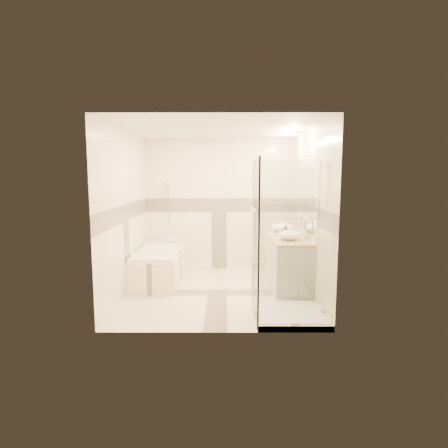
{
  "coord_description": "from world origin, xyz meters",
  "views": [
    {
      "loc": [
        0.12,
        -5.67,
        1.83
      ],
      "look_at": [
        0.1,
        0.25,
        1.05
      ],
      "focal_mm": 30.0,
      "sensor_mm": 36.0,
      "label": 1
    }
  ],
  "objects_px": {
    "vanity": "(287,262)",
    "amenity_bottle_b": "(286,230)",
    "bathtub": "(159,263)",
    "amenity_bottle_a": "(286,230)",
    "shower_enclosure": "(280,278)",
    "vessel_sink_far": "(290,235)",
    "vessel_sink_near": "(282,227)"
  },
  "relations": [
    {
      "from": "amenity_bottle_b",
      "to": "vanity",
      "type": "bearing_deg",
      "value": -73.26
    },
    {
      "from": "shower_enclosure",
      "to": "vessel_sink_far",
      "type": "height_order",
      "value": "shower_enclosure"
    },
    {
      "from": "vanity",
      "to": "amenity_bottle_b",
      "type": "height_order",
      "value": "amenity_bottle_b"
    },
    {
      "from": "vessel_sink_near",
      "to": "amenity_bottle_b",
      "type": "relative_size",
      "value": 2.33
    },
    {
      "from": "shower_enclosure",
      "to": "amenity_bottle_a",
      "type": "relative_size",
      "value": 11.91
    },
    {
      "from": "vanity",
      "to": "shower_enclosure",
      "type": "xyz_separation_m",
      "value": [
        -0.29,
        -1.27,
        0.08
      ]
    },
    {
      "from": "vessel_sink_near",
      "to": "amenity_bottle_b",
      "type": "distance_m",
      "value": 0.36
    },
    {
      "from": "shower_enclosure",
      "to": "amenity_bottle_b",
      "type": "relative_size",
      "value": 12.0
    },
    {
      "from": "bathtub",
      "to": "vanity",
      "type": "height_order",
      "value": "vanity"
    },
    {
      "from": "vessel_sink_far",
      "to": "amenity_bottle_b",
      "type": "distance_m",
      "value": 0.41
    },
    {
      "from": "bathtub",
      "to": "amenity_bottle_b",
      "type": "distance_m",
      "value": 2.24
    },
    {
      "from": "bathtub",
      "to": "vessel_sink_far",
      "type": "relative_size",
      "value": 4.56
    },
    {
      "from": "vessel_sink_far",
      "to": "amenity_bottle_a",
      "type": "xyz_separation_m",
      "value": [
        0.0,
        0.38,
        0.01
      ]
    },
    {
      "from": "shower_enclosure",
      "to": "amenity_bottle_b",
      "type": "bearing_deg",
      "value": 78.47
    },
    {
      "from": "amenity_bottle_a",
      "to": "amenity_bottle_b",
      "type": "height_order",
      "value": "amenity_bottle_a"
    },
    {
      "from": "vanity",
      "to": "vessel_sink_far",
      "type": "distance_m",
      "value": 0.61
    },
    {
      "from": "shower_enclosure",
      "to": "vessel_sink_far",
      "type": "relative_size",
      "value": 5.48
    },
    {
      "from": "vanity",
      "to": "vessel_sink_near",
      "type": "height_order",
      "value": "vessel_sink_near"
    },
    {
      "from": "shower_enclosure",
      "to": "vessel_sink_near",
      "type": "bearing_deg",
      "value": 80.86
    },
    {
      "from": "vessel_sink_near",
      "to": "shower_enclosure",
      "type": "bearing_deg",
      "value": -99.14
    },
    {
      "from": "vessel_sink_near",
      "to": "amenity_bottle_a",
      "type": "xyz_separation_m",
      "value": [
        0.0,
        -0.39,
        0.01
      ]
    },
    {
      "from": "amenity_bottle_a",
      "to": "vessel_sink_near",
      "type": "bearing_deg",
      "value": 90.0
    },
    {
      "from": "bathtub",
      "to": "amenity_bottle_a",
      "type": "height_order",
      "value": "amenity_bottle_a"
    },
    {
      "from": "amenity_bottle_a",
      "to": "amenity_bottle_b",
      "type": "distance_m",
      "value": 0.03
    },
    {
      "from": "vanity",
      "to": "vessel_sink_far",
      "type": "height_order",
      "value": "vessel_sink_far"
    },
    {
      "from": "amenity_bottle_a",
      "to": "vanity",
      "type": "bearing_deg",
      "value": -61.43
    },
    {
      "from": "vessel_sink_far",
      "to": "amenity_bottle_a",
      "type": "height_order",
      "value": "amenity_bottle_a"
    },
    {
      "from": "shower_enclosure",
      "to": "amenity_bottle_a",
      "type": "bearing_deg",
      "value": 78.22
    },
    {
      "from": "shower_enclosure",
      "to": "vanity",
      "type": "bearing_deg",
      "value": 77.03
    },
    {
      "from": "vessel_sink_far",
      "to": "amenity_bottle_b",
      "type": "bearing_deg",
      "value": 90.0
    },
    {
      "from": "shower_enclosure",
      "to": "amenity_bottle_a",
      "type": "distance_m",
      "value": 1.4
    },
    {
      "from": "vessel_sink_near",
      "to": "amenity_bottle_b",
      "type": "xyz_separation_m",
      "value": [
        0.0,
        -0.36,
        0.01
      ]
    }
  ]
}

